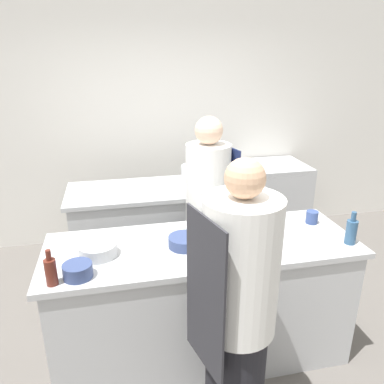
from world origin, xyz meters
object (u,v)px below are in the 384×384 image
Objects in this scene: bottle_olive_oil at (206,220)px; bowl_prep_small at (98,250)px; stockpot at (194,174)px; bowl_mixing_large at (78,271)px; chef_at_prep_near at (237,317)px; bowl_ceramic_blue at (185,241)px; cup at (312,217)px; bottle_wine at (244,213)px; bottle_vinegar at (351,231)px; chef_at_stove at (208,216)px; bottle_cooking_oil at (51,271)px; oven_range at (271,201)px.

bottle_olive_oil is 0.82× the size of bowl_prep_small.
bowl_prep_small is 0.91× the size of stockpot.
chef_at_prep_near is at bearing -28.13° from bowl_mixing_large.
bowl_mixing_large is (-0.83, 0.44, 0.12)m from chef_at_prep_near.
bowl_ceramic_blue is 2.29× the size of cup.
bottle_wine reaches higher than bowl_prep_small.
bottle_vinegar is 1.36× the size of bowl_mixing_large.
chef_at_prep_near is 7.37× the size of bottle_vinegar.
bottle_wine is 0.58m from bowl_ceramic_blue.
cup is at bearing 8.74° from bowl_ceramic_blue.
chef_at_stove is 7.79× the size of bottle_cooking_oil.
bowl_ceramic_blue is at bearing 18.75° from bowl_mixing_large.
bottle_olive_oil is 1.01m from bottle_vinegar.
bowl_ceramic_blue is (-0.15, 0.68, 0.11)m from chef_at_prep_near.
bottle_olive_oil is at bearing 25.81° from bottle_cooking_oil.
bowl_ceramic_blue is 1.04m from cup.
bottle_wine is 0.53m from cup.
bowl_ceramic_blue reaches higher than oven_range.
bottle_cooking_oil is 1.98m from stockpot.
stockpot is (1.04, 1.54, 0.04)m from bowl_mixing_large.
bowl_prep_small is 1.61m from stockpot.
chef_at_stove is 0.86m from cup.
chef_at_stove is 8.47× the size of bottle_olive_oil.
chef_at_stove is 1.17m from bottle_vinegar.
bowl_prep_small reaches higher than oven_range.
oven_range is 2.33m from bowl_ceramic_blue.
bowl_mixing_large is at bearing -157.75° from bottle_wine.
bottle_vinegar is 1.07× the size of bottle_cooking_oil.
chef_at_prep_near reaches higher than bottle_olive_oil.
cup is (1.71, 0.39, 0.01)m from bowl_mixing_large.
oven_range is 4.62× the size of bottle_olive_oil.
oven_range is 4.22× the size of bowl_ceramic_blue.
chef_at_prep_near is 17.88× the size of cup.
stockpot is at bearing 120.11° from cup.
chef_at_prep_near is 7.82× the size of bowl_ceramic_blue.
stockpot is (-1.07, -0.45, 0.56)m from oven_range.
cup is at bearing 13.26° from bottle_cooking_oil.
bottle_cooking_oil is at bearing -137.90° from oven_range.
bowl_mixing_large is 0.78× the size of bowl_ceramic_blue.
bottle_vinegar is 1.06× the size of bowl_ceramic_blue.
bowl_mixing_large is at bearing -161.25° from bowl_ceramic_blue.
stockpot is at bearing -157.33° from oven_range.
oven_range is 0.54× the size of chef_at_prep_near.
bottle_olive_oil is at bearing -172.78° from bottle_wine.
bottle_olive_oil is 0.86× the size of bottle_vinegar.
bottle_cooking_oil reaches higher than cup.
chef_at_stove is 17.68× the size of cup.
chef_at_prep_near is 10.01× the size of bowl_mixing_large.
bowl_mixing_large is at bearing -124.08° from stockpot.
chef_at_prep_near reaches higher than bottle_vinegar.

